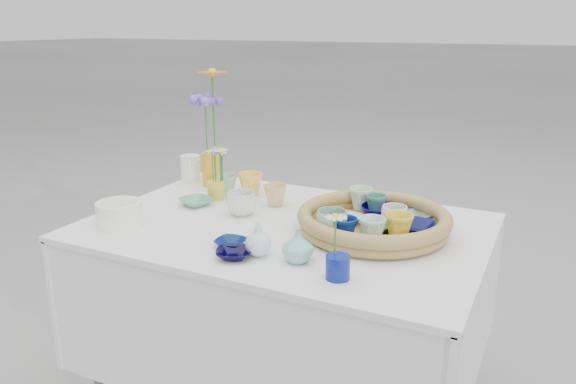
% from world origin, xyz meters
% --- Properties ---
extents(wicker_tray, '(0.47, 0.47, 0.08)m').
position_xyz_m(wicker_tray, '(0.28, 0.05, 0.80)').
color(wicker_tray, brown).
rests_on(wicker_tray, display_table).
extents(tray_ceramic_0, '(0.15, 0.15, 0.04)m').
position_xyz_m(tray_ceramic_0, '(0.26, 0.16, 0.80)').
color(tray_ceramic_0, '#080055').
rests_on(tray_ceramic_0, wicker_tray).
extents(tray_ceramic_1, '(0.13, 0.13, 0.03)m').
position_xyz_m(tray_ceramic_1, '(0.40, 0.06, 0.80)').
color(tray_ceramic_1, '#020536').
rests_on(tray_ceramic_1, wicker_tray).
extents(tray_ceramic_2, '(0.10, 0.10, 0.08)m').
position_xyz_m(tray_ceramic_2, '(0.38, -0.01, 0.82)').
color(tray_ceramic_2, yellow).
rests_on(tray_ceramic_2, wicker_tray).
extents(tray_ceramic_3, '(0.14, 0.14, 0.03)m').
position_xyz_m(tray_ceramic_3, '(0.30, 0.04, 0.80)').
color(tray_ceramic_3, '#3A7A47').
rests_on(tray_ceramic_3, wicker_tray).
extents(tray_ceramic_4, '(0.10, 0.10, 0.08)m').
position_xyz_m(tray_ceramic_4, '(0.19, -0.06, 0.82)').
color(tray_ceramic_4, '#8AB891').
rests_on(tray_ceramic_4, wicker_tray).
extents(tray_ceramic_5, '(0.10, 0.10, 0.02)m').
position_xyz_m(tray_ceramic_5, '(0.19, 0.06, 0.79)').
color(tray_ceramic_5, '#A4CAC5').
rests_on(tray_ceramic_5, wicker_tray).
extents(tray_ceramic_6, '(0.09, 0.09, 0.08)m').
position_xyz_m(tray_ceramic_6, '(0.18, 0.21, 0.82)').
color(tray_ceramic_6, silver).
rests_on(tray_ceramic_6, wicker_tray).
extents(tray_ceramic_7, '(0.10, 0.10, 0.07)m').
position_xyz_m(tray_ceramic_7, '(0.33, 0.10, 0.82)').
color(tray_ceramic_7, white).
rests_on(tray_ceramic_7, wicker_tray).
extents(tray_ceramic_8, '(0.11, 0.11, 0.02)m').
position_xyz_m(tray_ceramic_8, '(0.39, 0.20, 0.79)').
color(tray_ceramic_8, '#74B0DF').
rests_on(tray_ceramic_8, wicker_tray).
extents(tray_ceramic_9, '(0.08, 0.08, 0.07)m').
position_xyz_m(tray_ceramic_9, '(0.24, -0.08, 0.82)').
color(tray_ceramic_9, navy).
rests_on(tray_ceramic_9, wicker_tray).
extents(tray_ceramic_10, '(0.11, 0.11, 0.03)m').
position_xyz_m(tray_ceramic_10, '(0.16, 0.02, 0.80)').
color(tray_ceramic_10, '#F0EB6A').
rests_on(tray_ceramic_10, wicker_tray).
extents(tray_ceramic_11, '(0.08, 0.08, 0.07)m').
position_xyz_m(tray_ceramic_11, '(0.31, -0.06, 0.82)').
color(tray_ceramic_11, silver).
rests_on(tray_ceramic_11, wicker_tray).
extents(tray_ceramic_12, '(0.08, 0.08, 0.07)m').
position_xyz_m(tray_ceramic_12, '(0.24, 0.18, 0.82)').
color(tray_ceramic_12, '#3B7B61').
rests_on(tray_ceramic_12, wicker_tray).
extents(loose_ceramic_0, '(0.11, 0.11, 0.09)m').
position_xyz_m(loose_ceramic_0, '(-0.26, 0.24, 0.81)').
color(loose_ceramic_0, yellow).
rests_on(loose_ceramic_0, display_table).
extents(loose_ceramic_1, '(0.11, 0.11, 0.08)m').
position_xyz_m(loose_ceramic_1, '(-0.12, 0.16, 0.80)').
color(loose_ceramic_1, '#DABB6E').
rests_on(loose_ceramic_1, display_table).
extents(loose_ceramic_2, '(0.14, 0.14, 0.03)m').
position_xyz_m(loose_ceramic_2, '(-0.38, 0.04, 0.78)').
color(loose_ceramic_2, '#53A07E').
rests_on(loose_ceramic_2, display_table).
extents(loose_ceramic_3, '(0.13, 0.13, 0.08)m').
position_xyz_m(loose_ceramic_3, '(-0.18, 0.02, 0.81)').
color(loose_ceramic_3, silver).
rests_on(loose_ceramic_3, display_table).
extents(loose_ceramic_4, '(0.09, 0.09, 0.02)m').
position_xyz_m(loose_ceramic_4, '(-0.06, -0.24, 0.78)').
color(loose_ceramic_4, '#041950').
rests_on(loose_ceramic_4, display_table).
extents(loose_ceramic_5, '(0.09, 0.09, 0.07)m').
position_xyz_m(loose_ceramic_5, '(-0.35, 0.21, 0.80)').
color(loose_ceramic_5, '#95B7A7').
rests_on(loose_ceramic_5, display_table).
extents(loose_ceramic_6, '(0.13, 0.13, 0.02)m').
position_xyz_m(loose_ceramic_6, '(-0.01, -0.30, 0.78)').
color(loose_ceramic_6, black).
rests_on(loose_ceramic_6, display_table).
extents(fluted_bowl, '(0.16, 0.16, 0.08)m').
position_xyz_m(fluted_bowl, '(-0.48, -0.23, 0.80)').
color(fluted_bowl, white).
rests_on(fluted_bowl, display_table).
extents(bud_vase_paleblue, '(0.10, 0.10, 0.11)m').
position_xyz_m(bud_vase_paleblue, '(0.05, -0.26, 0.82)').
color(bud_vase_paleblue, silver).
rests_on(bud_vase_paleblue, display_table).
extents(bud_vase_seafoam, '(0.10, 0.10, 0.09)m').
position_xyz_m(bud_vase_seafoam, '(0.16, -0.25, 0.81)').
color(bud_vase_seafoam, '#77C0AD').
rests_on(bud_vase_seafoam, display_table).
extents(bud_vase_cobalt, '(0.08, 0.08, 0.06)m').
position_xyz_m(bud_vase_cobalt, '(0.30, -0.30, 0.80)').
color(bud_vase_cobalt, navy).
rests_on(bud_vase_cobalt, display_table).
extents(single_daisy, '(0.08, 0.08, 0.12)m').
position_xyz_m(single_daisy, '(0.29, -0.29, 0.88)').
color(single_daisy, white).
rests_on(single_daisy, bud_vase_cobalt).
extents(tall_vase_yellow, '(0.07, 0.07, 0.14)m').
position_xyz_m(tall_vase_yellow, '(-0.47, 0.28, 0.83)').
color(tall_vase_yellow, gold).
rests_on(tall_vase_yellow, display_table).
extents(gerbera, '(0.13, 0.13, 0.33)m').
position_xyz_m(gerbera, '(-0.46, 0.29, 1.06)').
color(gerbera, orange).
rests_on(gerbera, tall_vase_yellow).
extents(hydrangea, '(0.10, 0.10, 0.30)m').
position_xyz_m(hydrangea, '(-0.47, 0.26, 1.01)').
color(hydrangea, '#7764C1').
rests_on(hydrangea, tall_vase_yellow).
extents(white_pitcher, '(0.14, 0.12, 0.11)m').
position_xyz_m(white_pitcher, '(-0.58, 0.30, 0.82)').
color(white_pitcher, white).
rests_on(white_pitcher, display_table).
extents(daisy_cup, '(0.09, 0.09, 0.07)m').
position_xyz_m(daisy_cup, '(-0.35, 0.13, 0.80)').
color(daisy_cup, gold).
rests_on(daisy_cup, display_table).
extents(daisy_posy, '(0.09, 0.09, 0.14)m').
position_xyz_m(daisy_posy, '(-0.34, 0.14, 0.91)').
color(daisy_posy, silver).
rests_on(daisy_posy, daisy_cup).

